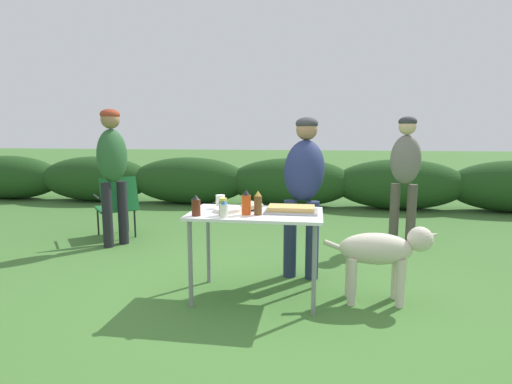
% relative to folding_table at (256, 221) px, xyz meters
% --- Properties ---
extents(ground_plane, '(60.00, 60.00, 0.00)m').
position_rel_folding_table_xyz_m(ground_plane, '(0.00, 0.00, -0.66)').
color(ground_plane, '#3D6B2D').
extents(shrub_hedge, '(14.40, 0.90, 0.92)m').
position_rel_folding_table_xyz_m(shrub_hedge, '(-0.00, 4.36, -0.20)').
color(shrub_hedge, '#1E4219').
rests_on(shrub_hedge, ground).
extents(folding_table, '(1.10, 0.64, 0.74)m').
position_rel_folding_table_xyz_m(folding_table, '(0.00, 0.00, 0.00)').
color(folding_table, white).
rests_on(folding_table, ground).
extents(food_tray, '(0.43, 0.25, 0.06)m').
position_rel_folding_table_xyz_m(food_tray, '(0.29, 0.02, 0.10)').
color(food_tray, '#9E9EA3').
rests_on(food_tray, folding_table).
extents(plate_stack, '(0.24, 0.24, 0.03)m').
position_rel_folding_table_xyz_m(plate_stack, '(-0.24, 0.00, 0.09)').
color(plate_stack, white).
rests_on(plate_stack, folding_table).
extents(mixing_bowl, '(0.20, 0.20, 0.07)m').
position_rel_folding_table_xyz_m(mixing_bowl, '(-0.05, 0.11, 0.11)').
color(mixing_bowl, '#ADBC99').
rests_on(mixing_bowl, folding_table).
extents(paper_cup_stack, '(0.08, 0.08, 0.12)m').
position_rel_folding_table_xyz_m(paper_cup_stack, '(-0.34, 0.14, 0.13)').
color(paper_cup_stack, white).
rests_on(paper_cup_stack, folding_table).
extents(relish_jar, '(0.07, 0.07, 0.14)m').
position_rel_folding_table_xyz_m(relish_jar, '(-0.24, -0.16, 0.14)').
color(relish_jar, olive).
rests_on(relish_jar, folding_table).
extents(bbq_sauce_bottle, '(0.07, 0.07, 0.17)m').
position_rel_folding_table_xyz_m(bbq_sauce_bottle, '(-0.45, -0.21, 0.16)').
color(bbq_sauce_bottle, '#562314').
rests_on(bbq_sauce_bottle, folding_table).
extents(beer_bottle, '(0.06, 0.06, 0.20)m').
position_rel_folding_table_xyz_m(beer_bottle, '(0.03, -0.10, 0.17)').
color(beer_bottle, brown).
rests_on(beer_bottle, folding_table).
extents(mayo_bottle, '(0.06, 0.06, 0.13)m').
position_rel_folding_table_xyz_m(mayo_bottle, '(-0.22, -0.24, 0.14)').
color(mayo_bottle, silver).
rests_on(mayo_bottle, folding_table).
extents(hot_sauce_bottle, '(0.07, 0.07, 0.20)m').
position_rel_folding_table_xyz_m(hot_sauce_bottle, '(-0.06, -0.11, 0.17)').
color(hot_sauce_bottle, '#CC4214').
rests_on(hot_sauce_bottle, folding_table).
extents(standing_person_in_olive_jacket, '(0.45, 0.54, 1.55)m').
position_rel_folding_table_xyz_m(standing_person_in_olive_jacket, '(0.37, 0.63, 0.29)').
color(standing_person_in_olive_jacket, '#232D4C').
rests_on(standing_person_in_olive_jacket, ground).
extents(standing_person_in_navy_coat, '(0.43, 0.46, 1.68)m').
position_rel_folding_table_xyz_m(standing_person_in_navy_coat, '(-1.97, 1.31, 0.38)').
color(standing_person_in_navy_coat, black).
rests_on(standing_person_in_navy_coat, ground).
extents(standing_person_in_gray_fleece, '(0.42, 0.35, 1.60)m').
position_rel_folding_table_xyz_m(standing_person_in_gray_fleece, '(1.59, 1.98, 0.32)').
color(standing_person_in_gray_fleece, '#4C473D').
rests_on(standing_person_in_gray_fleece, ground).
extents(dog, '(0.93, 0.28, 0.65)m').
position_rel_folding_table_xyz_m(dog, '(1.04, 0.05, -0.23)').
color(dog, beige).
rests_on(dog, ground).
extents(camp_chair_green_behind_table, '(0.73, 0.75, 0.83)m').
position_rel_folding_table_xyz_m(camp_chair_green_behind_table, '(-2.12, 1.65, -0.20)').
color(camp_chair_green_behind_table, '#19602D').
rests_on(camp_chair_green_behind_table, ground).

